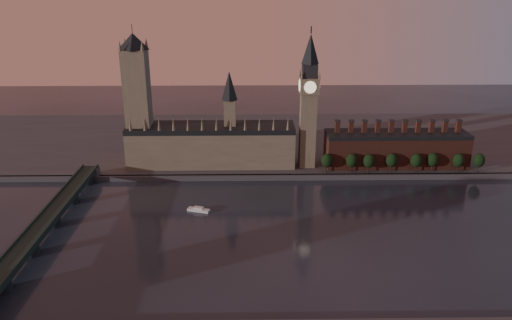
{
  "coord_description": "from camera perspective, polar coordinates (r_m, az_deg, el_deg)",
  "views": [
    {
      "loc": [
        -35.8,
        -259.18,
        142.26
      ],
      "look_at": [
        -30.75,
        55.0,
        28.67
      ],
      "focal_mm": 35.0,
      "sensor_mm": 36.0,
      "label": 1
    }
  ],
  "objects": [
    {
      "name": "embankment_tree_4",
      "position": [
        396.94,
        17.85,
        -0.05
      ],
      "size": [
        8.6,
        8.6,
        14.88
      ],
      "color": "black",
      "rests_on": "north_bank"
    },
    {
      "name": "victoria_tower",
      "position": [
        392.46,
        -13.39,
        7.1
      ],
      "size": [
        24.0,
        24.0,
        108.0
      ],
      "color": "#786A55",
      "rests_on": "north_bank"
    },
    {
      "name": "embankment_tree_2",
      "position": [
        386.43,
        12.78,
        -0.11
      ],
      "size": [
        8.6,
        8.6,
        14.88
      ],
      "color": "black",
      "rests_on": "north_bank"
    },
    {
      "name": "chimney_block",
      "position": [
        406.44,
        15.69,
        1.28
      ],
      "size": [
        110.0,
        25.0,
        37.0
      ],
      "color": "#5C2C23",
      "rests_on": "north_bank"
    },
    {
      "name": "river_boat",
      "position": [
        329.21,
        -6.58,
        -5.65
      ],
      "size": [
        15.17,
        8.37,
        2.92
      ],
      "rotation": [
        0.0,
        0.0,
        -0.31
      ],
      "color": "silver",
      "rests_on": "ground"
    },
    {
      "name": "westminster_bridge",
      "position": [
        313.33,
        -23.38,
        -7.38
      ],
      "size": [
        14.0,
        200.0,
        11.55
      ],
      "color": "black",
      "rests_on": "ground"
    },
    {
      "name": "big_ben",
      "position": [
        381.7,
        6.04,
        6.83
      ],
      "size": [
        15.0,
        15.0,
        107.0
      ],
      "color": "#786A55",
      "rests_on": "north_bank"
    },
    {
      "name": "embankment_tree_7",
      "position": [
        414.46,
        24.13,
        -0.03
      ],
      "size": [
        8.6,
        8.6,
        14.88
      ],
      "color": "black",
      "rests_on": "north_bank"
    },
    {
      "name": "embankment_tree_1",
      "position": [
        385.09,
        10.89,
        -0.04
      ],
      "size": [
        8.6,
        8.6,
        14.88
      ],
      "color": "black",
      "rests_on": "north_bank"
    },
    {
      "name": "palace_of_westminster",
      "position": [
        394.11,
        -5.04,
        1.97
      ],
      "size": [
        130.0,
        30.3,
        74.0
      ],
      "color": "#786A55",
      "rests_on": "north_bank"
    },
    {
      "name": "embankment_tree_6",
      "position": [
        408.25,
        22.14,
        -0.03
      ],
      "size": [
        8.6,
        8.6,
        14.88
      ],
      "color": "black",
      "rests_on": "north_bank"
    },
    {
      "name": "embankment_tree_5",
      "position": [
        402.62,
        19.55,
        0.03
      ],
      "size": [
        8.6,
        8.6,
        14.88
      ],
      "color": "black",
      "rests_on": "north_bank"
    },
    {
      "name": "ground",
      "position": [
        297.82,
        6.17,
        -8.79
      ],
      "size": [
        900.0,
        900.0,
        0.0
      ],
      "primitive_type": "plane",
      "color": "black",
      "rests_on": "ground"
    },
    {
      "name": "embankment_tree_0",
      "position": [
        381.42,
        8.11,
        -0.07
      ],
      "size": [
        8.6,
        8.6,
        14.88
      ],
      "color": "black",
      "rests_on": "north_bank"
    },
    {
      "name": "north_bank",
      "position": [
        460.57,
        3.58,
        2.1
      ],
      "size": [
        900.0,
        182.0,
        4.0
      ],
      "color": "#434448",
      "rests_on": "ground"
    },
    {
      "name": "embankment_tree_3",
      "position": [
        392.26,
        15.24,
        -0.02
      ],
      "size": [
        8.6,
        8.6,
        14.88
      ],
      "color": "black",
      "rests_on": "north_bank"
    }
  ]
}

